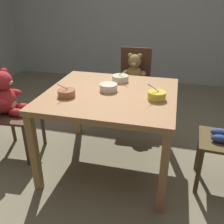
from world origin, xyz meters
TOP-DOWN VIEW (x-y plane):
  - ground_plane at (0.00, 0.00)m, footprint 5.20×5.20m
  - wall_rear at (0.00, 2.56)m, footprint 5.20×0.08m
  - dining_table at (0.00, 0.00)m, footprint 1.08×1.00m
  - teddy_chair_far_center at (0.04, 0.94)m, footprint 0.42×0.43m
  - teddy_chair_near_left at (-0.99, -0.04)m, footprint 0.44×0.45m
  - porridge_bowl_yellow_near_right at (0.38, -0.05)m, footprint 0.15×0.14m
  - porridge_bowl_cream_far_center at (0.02, 0.30)m, footprint 0.15×0.15m
  - porridge_bowl_terracotta_near_left at (-0.32, -0.16)m, footprint 0.14×0.14m
  - porridge_bowl_white_center at (-0.03, 0.04)m, footprint 0.15×0.15m

SIDE VIEW (x-z plane):
  - ground_plane at x=0.00m, z-range -0.04..0.00m
  - teddy_chair_far_center at x=0.04m, z-range 0.10..0.99m
  - teddy_chair_near_left at x=-0.99m, z-range 0.14..1.00m
  - dining_table at x=0.00m, z-range 0.28..1.01m
  - porridge_bowl_cream_far_center at x=0.02m, z-range 0.69..0.82m
  - porridge_bowl_terracotta_near_left at x=-0.32m, z-range 0.70..0.82m
  - porridge_bowl_white_center at x=-0.03m, z-range 0.73..0.79m
  - porridge_bowl_yellow_near_right at x=0.38m, z-range 0.69..0.83m
  - wall_rear at x=0.00m, z-range 0.00..2.63m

